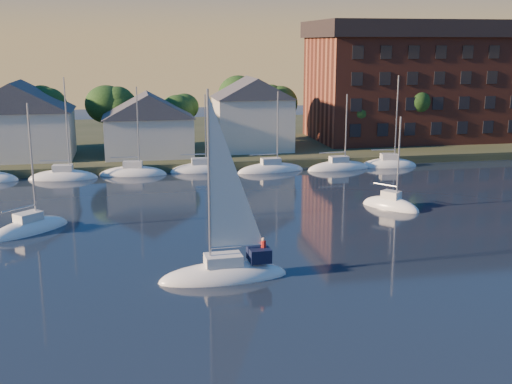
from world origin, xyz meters
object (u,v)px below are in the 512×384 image
object	(u,v)px
clubhouse_east	(252,113)
drifting_sailboat_right	(391,207)
condo_block	(414,80)
drifting_sailboat_left	(29,231)
hero_sailboat	(226,270)
clubhouse_centre	(148,124)
clubhouse_west	(18,119)

from	to	relation	value
clubhouse_east	drifting_sailboat_right	xyz separation A→B (m)	(7.49, -30.16, -5.90)
condo_block	drifting_sailboat_left	bearing A→B (deg)	-143.53
hero_sailboat	drifting_sailboat_right	distance (m)	23.71
drifting_sailboat_right	clubhouse_centre	bearing A→B (deg)	179.81
clubhouse_west	drifting_sailboat_right	world-z (taller)	clubhouse_west
clubhouse_centre	drifting_sailboat_left	world-z (taller)	drifting_sailboat_left
drifting_sailboat_right	drifting_sailboat_left	bearing A→B (deg)	-124.86
clubhouse_centre	condo_block	distance (m)	41.05
condo_block	clubhouse_east	bearing A→B (deg)	-167.11
hero_sailboat	clubhouse_east	bearing A→B (deg)	-105.51
condo_block	clubhouse_centre	bearing A→B (deg)	-168.76
condo_block	hero_sailboat	distance (m)	63.79
clubhouse_centre	clubhouse_west	bearing A→B (deg)	176.42
clubhouse_west	condo_block	size ratio (longest dim) A/B	0.44
clubhouse_centre	clubhouse_east	xyz separation A→B (m)	(14.00, 2.00, 0.87)
clubhouse_centre	drifting_sailboat_right	size ratio (longest dim) A/B	1.18
clubhouse_west	drifting_sailboat_right	size ratio (longest dim) A/B	1.39
clubhouse_east	condo_block	distance (m)	26.94
clubhouse_west	hero_sailboat	distance (m)	48.81
condo_block	hero_sailboat	world-z (taller)	condo_block
clubhouse_centre	clubhouse_east	bearing A→B (deg)	8.13
condo_block	drifting_sailboat_left	world-z (taller)	condo_block
hero_sailboat	clubhouse_west	bearing A→B (deg)	-68.82
drifting_sailboat_right	clubhouse_west	bearing A→B (deg)	-165.42
clubhouse_west	drifting_sailboat_left	bearing A→B (deg)	-80.59
clubhouse_east	hero_sailboat	world-z (taller)	hero_sailboat
clubhouse_centre	clubhouse_east	world-z (taller)	clubhouse_east
drifting_sailboat_right	clubhouse_east	bearing A→B (deg)	156.40
clubhouse_west	drifting_sailboat_right	xyz separation A→B (m)	(37.49, -29.16, -5.83)
drifting_sailboat_left	drifting_sailboat_right	distance (m)	32.44
clubhouse_centre	hero_sailboat	distance (m)	43.84
clubhouse_centre	drifting_sailboat_right	distance (m)	35.78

